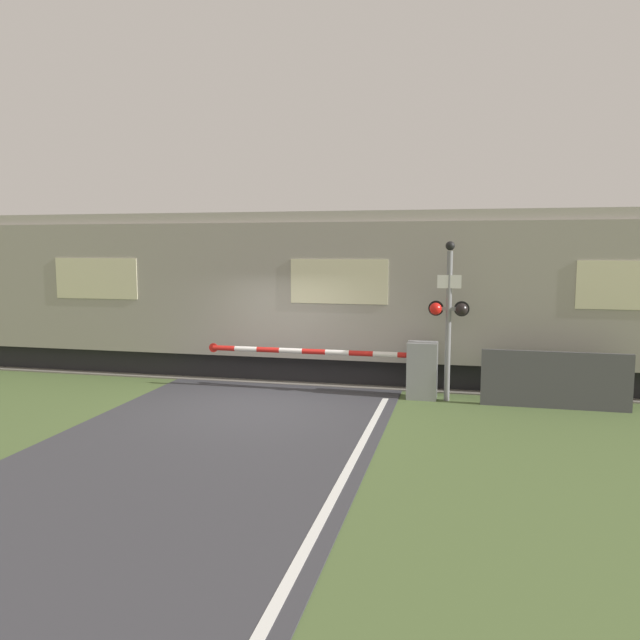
# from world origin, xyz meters

# --- Properties ---
(ground_plane) EXTENTS (80.00, 80.00, 0.00)m
(ground_plane) POSITION_xyz_m (0.00, 0.00, 0.00)
(ground_plane) COLOR #4C6033
(track_bed) EXTENTS (36.00, 3.20, 0.13)m
(track_bed) POSITION_xyz_m (0.00, 3.40, 0.02)
(track_bed) COLOR slate
(track_bed) RESTS_ON ground_plane
(train) EXTENTS (21.30, 3.05, 3.84)m
(train) POSITION_xyz_m (1.19, 3.40, 1.96)
(train) COLOR black
(train) RESTS_ON ground_plane
(crossing_barrier) EXTENTS (4.92, 0.44, 1.16)m
(crossing_barrier) POSITION_xyz_m (2.70, 1.27, 0.63)
(crossing_barrier) COLOR gray
(crossing_barrier) RESTS_ON ground_plane
(signal_post) EXTENTS (0.80, 0.26, 3.17)m
(signal_post) POSITION_xyz_m (3.54, 1.20, 1.80)
(signal_post) COLOR gray
(signal_post) RESTS_ON ground_plane
(roadside_fence) EXTENTS (2.74, 0.06, 1.10)m
(roadside_fence) POSITION_xyz_m (5.56, 1.03, 0.55)
(roadside_fence) COLOR #4C4C51
(roadside_fence) RESTS_ON ground_plane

